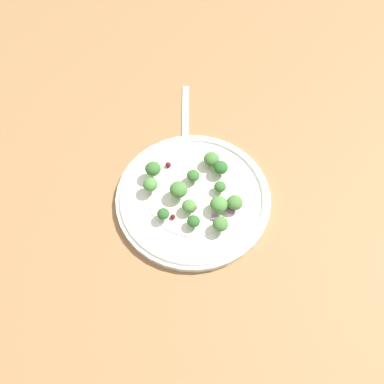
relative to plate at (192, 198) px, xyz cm
name	(u,v)px	position (x,y,z in cm)	size (l,w,h in cm)	color
ground_plane	(186,190)	(0.21, 2.73, -1.86)	(180.00, 180.00, 2.00)	olive
plate	(192,198)	(0.00, 0.00, 0.00)	(25.95, 25.95, 1.70)	white
dressing_pool	(192,196)	(0.00, 0.00, 0.44)	(15.05, 15.05, 0.20)	white
broccoli_floret_0	(220,187)	(4.65, -1.03, 1.77)	(1.97, 1.97, 1.99)	#ADD18E
broccoli_floret_1	(221,168)	(6.32, 2.10, 2.20)	(2.49, 2.49, 2.52)	#ADD18E
broccoli_floret_2	(220,224)	(1.45, -7.36, 2.13)	(2.49, 2.49, 2.52)	#ADD18E
broccoli_floret_3	(193,175)	(1.51, 2.83, 1.93)	(2.17, 2.17, 2.19)	#8EB77A
broccoli_floret_4	(211,159)	(5.76, 4.39, 2.05)	(2.69, 2.69, 2.73)	#ADD18E
broccoli_floret_5	(189,206)	(-1.59, -2.26, 1.94)	(2.27, 2.27, 2.30)	#8EB77A
broccoli_floret_6	(150,185)	(-5.74, 3.93, 2.31)	(2.43, 2.43, 2.46)	#8EB77A
broccoli_floret_7	(153,169)	(-4.20, 6.43, 2.64)	(2.65, 2.65, 2.68)	#9EC684
broccoli_floret_8	(219,204)	(2.85, -4.08, 2.08)	(2.85, 2.85, 2.88)	#9EC684
broccoli_floret_9	(163,214)	(-5.89, -1.80, 1.97)	(1.95, 1.95, 1.98)	#ADD18E
broccoli_floret_10	(179,190)	(-1.96, 0.96, 2.51)	(2.95, 2.95, 2.99)	#ADD18E
broccoli_floret_11	(194,221)	(-2.08, -5.00, 1.86)	(2.04, 2.04, 2.07)	#9EC684
broccoli_floret_12	(235,203)	(5.31, -4.89, 2.06)	(2.60, 2.60, 2.63)	#8EB77A
cranberry_0	(194,207)	(-0.77, -2.43, 1.16)	(0.94, 0.94, 0.94)	maroon
cranberry_1	(173,217)	(-4.53, -2.40, 0.92)	(0.81, 0.81, 0.81)	maroon
cranberry_2	(168,165)	(-1.17, 7.23, 0.91)	(0.99, 0.99, 0.99)	maroon
onion_bit_0	(227,204)	(4.54, -3.78, 0.56)	(1.39, 1.13, 0.32)	#934C84
onion_bit_1	(232,208)	(4.78, -5.15, 1.08)	(1.38, 1.09, 0.56)	#843D75
onion_bit_2	(214,217)	(1.50, -5.28, 0.84)	(0.93, 0.95, 0.31)	#A35B93
fork	(185,126)	(5.60, 14.95, -0.61)	(9.51, 17.61, 0.50)	silver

